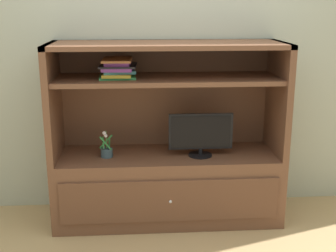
{
  "coord_description": "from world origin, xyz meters",
  "views": [
    {
      "loc": [
        -0.24,
        -3.07,
        1.76
      ],
      "look_at": [
        0.0,
        0.35,
        0.81
      ],
      "focal_mm": 47.94,
      "sensor_mm": 36.0,
      "label": 1
    }
  ],
  "objects_px": {
    "media_console": "(168,165)",
    "potted_plant": "(107,151)",
    "tv_monitor": "(201,134)",
    "magazine_stack": "(118,68)"
  },
  "relations": [
    {
      "from": "magazine_stack",
      "to": "tv_monitor",
      "type": "bearing_deg",
      "value": -5.8
    },
    {
      "from": "media_console",
      "to": "tv_monitor",
      "type": "bearing_deg",
      "value": -15.51
    },
    {
      "from": "media_console",
      "to": "tv_monitor",
      "type": "xyz_separation_m",
      "value": [
        0.26,
        -0.07,
        0.29
      ]
    },
    {
      "from": "tv_monitor",
      "to": "magazine_stack",
      "type": "bearing_deg",
      "value": 174.2
    },
    {
      "from": "potted_plant",
      "to": "magazine_stack",
      "type": "xyz_separation_m",
      "value": [
        0.11,
        0.04,
        0.66
      ]
    },
    {
      "from": "media_console",
      "to": "potted_plant",
      "type": "xyz_separation_m",
      "value": [
        -0.49,
        -0.05,
        0.15
      ]
    },
    {
      "from": "tv_monitor",
      "to": "magazine_stack",
      "type": "xyz_separation_m",
      "value": [
        -0.65,
        0.07,
        0.52
      ]
    },
    {
      "from": "tv_monitor",
      "to": "potted_plant",
      "type": "relative_size",
      "value": 2.37
    },
    {
      "from": "media_console",
      "to": "magazine_stack",
      "type": "bearing_deg",
      "value": -178.99
    },
    {
      "from": "media_console",
      "to": "tv_monitor",
      "type": "height_order",
      "value": "media_console"
    }
  ]
}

